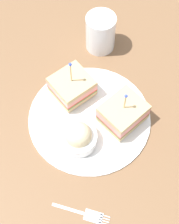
# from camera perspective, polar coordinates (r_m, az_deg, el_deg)

# --- Properties ---
(ground_plane) EXTENTS (1.18, 1.18, 0.02)m
(ground_plane) POSITION_cam_1_polar(r_m,az_deg,el_deg) (0.76, 0.00, -1.44)
(ground_plane) COLOR brown
(plate) EXTENTS (0.27, 0.27, 0.01)m
(plate) POSITION_cam_1_polar(r_m,az_deg,el_deg) (0.75, 0.00, -0.92)
(plate) COLOR white
(plate) RESTS_ON ground_plane
(sandwich_half_front) EXTENTS (0.10, 0.11, 0.10)m
(sandwich_half_front) POSITION_cam_1_polar(r_m,az_deg,el_deg) (0.72, 5.74, -0.16)
(sandwich_half_front) COLOR tan
(sandwich_half_front) RESTS_ON plate
(sandwich_half_back) EXTENTS (0.09, 0.10, 0.11)m
(sandwich_half_back) POSITION_cam_1_polar(r_m,az_deg,el_deg) (0.76, -3.01, 4.42)
(sandwich_half_back) COLOR tan
(sandwich_half_back) RESTS_ON plate
(coleslaw_bowl) EXTENTS (0.08, 0.08, 0.06)m
(coleslaw_bowl) POSITION_cam_1_polar(r_m,az_deg,el_deg) (0.70, -1.94, -4.19)
(coleslaw_bowl) COLOR white
(coleslaw_bowl) RESTS_ON plate
(drink_glass) EXTENTS (0.07, 0.07, 0.10)m
(drink_glass) POSITION_cam_1_polar(r_m,az_deg,el_deg) (0.84, 1.88, 13.14)
(drink_glass) COLOR #B74C33
(drink_glass) RESTS_ON ground_plane
(fork) EXTENTS (0.09, 0.09, 0.00)m
(fork) POSITION_cam_1_polar(r_m,az_deg,el_deg) (0.68, -0.44, -17.11)
(fork) COLOR silver
(fork) RESTS_ON ground_plane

